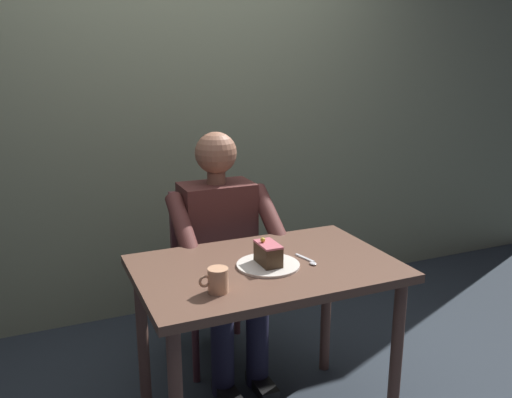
% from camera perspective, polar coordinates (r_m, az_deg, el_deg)
% --- Properties ---
extents(cafe_rear_panel, '(6.40, 0.12, 3.00)m').
position_cam_1_polar(cafe_rear_panel, '(3.28, -8.89, 13.64)').
color(cafe_rear_panel, gray).
rests_on(cafe_rear_panel, ground).
extents(dining_table, '(1.05, 0.68, 0.76)m').
position_cam_1_polar(dining_table, '(2.21, 1.08, -9.44)').
color(dining_table, brown).
rests_on(dining_table, ground).
extents(chair, '(0.42, 0.42, 0.89)m').
position_cam_1_polar(chair, '(2.87, -4.71, -7.24)').
color(chair, brown).
rests_on(chair, ground).
extents(seated_person, '(0.53, 0.58, 1.22)m').
position_cam_1_polar(seated_person, '(2.66, -3.57, -5.61)').
color(seated_person, '#552B27').
rests_on(seated_person, ground).
extents(dessert_plate, '(0.25, 0.25, 0.01)m').
position_cam_1_polar(dessert_plate, '(2.15, 1.21, -7.09)').
color(dessert_plate, silver).
rests_on(dessert_plate, dining_table).
extents(cake_slice, '(0.07, 0.13, 0.11)m').
position_cam_1_polar(cake_slice, '(2.13, 1.21, -5.86)').
color(cake_slice, '#412E1D').
rests_on(cake_slice, dessert_plate).
extents(coffee_cup, '(0.11, 0.07, 0.09)m').
position_cam_1_polar(coffee_cup, '(1.92, -4.14, -8.62)').
color(coffee_cup, tan).
rests_on(coffee_cup, dining_table).
extents(dessert_spoon, '(0.04, 0.14, 0.01)m').
position_cam_1_polar(dessert_spoon, '(2.20, 5.72, -6.62)').
color(dessert_spoon, silver).
rests_on(dessert_spoon, dining_table).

